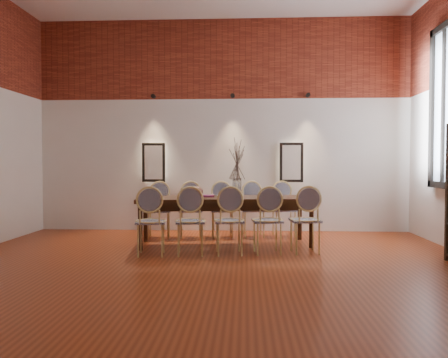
{
  "coord_description": "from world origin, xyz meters",
  "views": [
    {
      "loc": [
        0.44,
        -4.78,
        1.27
      ],
      "look_at": [
        0.12,
        1.65,
        1.05
      ],
      "focal_mm": 35.0,
      "sensor_mm": 36.0,
      "label": 1
    }
  ],
  "objects_px": {
    "chair_near_d": "(267,221)",
    "chair_far_d": "(253,210)",
    "dining_table": "(225,221)",
    "chair_far_b": "(191,210)",
    "chair_near_e": "(305,220)",
    "chair_near_a": "(151,222)",
    "chair_far_a": "(159,211)",
    "chair_far_e": "(284,210)",
    "book": "(206,196)",
    "chair_near_b": "(190,221)",
    "chair_near_c": "(229,221)",
    "bowl": "(196,192)",
    "chair_far_c": "(222,210)",
    "vase": "(237,188)"
  },
  "relations": [
    {
      "from": "chair_near_d",
      "to": "chair_far_d",
      "type": "bearing_deg",
      "value": 90.0
    },
    {
      "from": "dining_table",
      "to": "chair_far_b",
      "type": "xyz_separation_m",
      "value": [
        -0.63,
        0.65,
        0.09
      ]
    },
    {
      "from": "chair_near_e",
      "to": "chair_near_a",
      "type": "bearing_deg",
      "value": -180.0
    },
    {
      "from": "chair_near_a",
      "to": "chair_near_e",
      "type": "xyz_separation_m",
      "value": [
        2.16,
        0.26,
        0.0
      ]
    },
    {
      "from": "chair_far_a",
      "to": "chair_far_b",
      "type": "bearing_deg",
      "value": 180.0
    },
    {
      "from": "chair_far_d",
      "to": "chair_far_e",
      "type": "height_order",
      "value": "same"
    },
    {
      "from": "dining_table",
      "to": "book",
      "type": "height_order",
      "value": "book"
    },
    {
      "from": "chair_near_b",
      "to": "chair_near_c",
      "type": "relative_size",
      "value": 1.0
    },
    {
      "from": "bowl",
      "to": "book",
      "type": "xyz_separation_m",
      "value": [
        0.15,
        0.17,
        -0.07
      ]
    },
    {
      "from": "chair_far_e",
      "to": "chair_far_d",
      "type": "bearing_deg",
      "value": -0.0
    },
    {
      "from": "dining_table",
      "to": "chair_far_a",
      "type": "height_order",
      "value": "chair_far_a"
    },
    {
      "from": "chair_near_a",
      "to": "chair_far_c",
      "type": "bearing_deg",
      "value": 52.8
    },
    {
      "from": "chair_far_e",
      "to": "chair_near_c",
      "type": "bearing_deg",
      "value": 52.8
    },
    {
      "from": "dining_table",
      "to": "vase",
      "type": "height_order",
      "value": "vase"
    },
    {
      "from": "vase",
      "to": "dining_table",
      "type": "bearing_deg",
      "value": -173.06
    },
    {
      "from": "chair_near_a",
      "to": "chair_far_b",
      "type": "distance_m",
      "value": 1.54
    },
    {
      "from": "chair_near_d",
      "to": "chair_far_e",
      "type": "distance_m",
      "value": 1.54
    },
    {
      "from": "chair_far_c",
      "to": "bowl",
      "type": "relative_size",
      "value": 3.92
    },
    {
      "from": "dining_table",
      "to": "vase",
      "type": "relative_size",
      "value": 9.08
    },
    {
      "from": "chair_near_d",
      "to": "chair_far_a",
      "type": "relative_size",
      "value": 1.0
    },
    {
      "from": "chair_far_e",
      "to": "bowl",
      "type": "xyz_separation_m",
      "value": [
        -1.45,
        -0.95,
        0.37
      ]
    },
    {
      "from": "bowl",
      "to": "dining_table",
      "type": "bearing_deg",
      "value": 13.06
    },
    {
      "from": "chair_near_e",
      "to": "vase",
      "type": "relative_size",
      "value": 3.13
    },
    {
      "from": "chair_near_b",
      "to": "vase",
      "type": "relative_size",
      "value": 3.13
    },
    {
      "from": "chair_far_b",
      "to": "book",
      "type": "height_order",
      "value": "chair_far_b"
    },
    {
      "from": "chair_far_b",
      "to": "book",
      "type": "distance_m",
      "value": 0.73
    },
    {
      "from": "chair_near_c",
      "to": "bowl",
      "type": "xyz_separation_m",
      "value": [
        -0.54,
        0.61,
        0.37
      ]
    },
    {
      "from": "dining_table",
      "to": "chair_near_a",
      "type": "height_order",
      "value": "chair_near_a"
    },
    {
      "from": "dining_table",
      "to": "vase",
      "type": "bearing_deg",
      "value": -0.0
    },
    {
      "from": "chair_near_a",
      "to": "chair_near_d",
      "type": "height_order",
      "value": "same"
    },
    {
      "from": "chair_near_d",
      "to": "chair_far_b",
      "type": "relative_size",
      "value": 1.0
    },
    {
      "from": "chair_near_a",
      "to": "chair_far_c",
      "type": "relative_size",
      "value": 1.0
    },
    {
      "from": "chair_near_c",
      "to": "chair_far_b",
      "type": "height_order",
      "value": "same"
    },
    {
      "from": "chair_near_c",
      "to": "book",
      "type": "height_order",
      "value": "chair_near_c"
    },
    {
      "from": "chair_near_b",
      "to": "chair_near_e",
      "type": "xyz_separation_m",
      "value": [
        1.62,
        0.2,
        0.0
      ]
    },
    {
      "from": "chair_far_d",
      "to": "bowl",
      "type": "xyz_separation_m",
      "value": [
        -0.91,
        -0.88,
        0.37
      ]
    },
    {
      "from": "chair_near_c",
      "to": "bowl",
      "type": "relative_size",
      "value": 3.92
    },
    {
      "from": "dining_table",
      "to": "book",
      "type": "xyz_separation_m",
      "value": [
        -0.31,
        0.06,
        0.39
      ]
    },
    {
      "from": "chair_near_b",
      "to": "chair_far_b",
      "type": "bearing_deg",
      "value": 90.0
    },
    {
      "from": "chair_far_c",
      "to": "chair_far_d",
      "type": "bearing_deg",
      "value": 180.0
    },
    {
      "from": "chair_far_a",
      "to": "chair_far_d",
      "type": "relative_size",
      "value": 1.0
    },
    {
      "from": "chair_far_e",
      "to": "chair_far_a",
      "type": "bearing_deg",
      "value": -0.0
    },
    {
      "from": "chair_far_e",
      "to": "vase",
      "type": "relative_size",
      "value": 3.13
    },
    {
      "from": "chair_far_a",
      "to": "bowl",
      "type": "xyz_separation_m",
      "value": [
        0.71,
        -0.69,
        0.37
      ]
    },
    {
      "from": "chair_far_b",
      "to": "chair_far_d",
      "type": "height_order",
      "value": "same"
    },
    {
      "from": "chair_near_a",
      "to": "vase",
      "type": "relative_size",
      "value": 3.13
    },
    {
      "from": "chair_near_a",
      "to": "chair_far_e",
      "type": "bearing_deg",
      "value": 33.37
    },
    {
      "from": "chair_near_a",
      "to": "chair_far_a",
      "type": "xyz_separation_m",
      "value": [
        -0.17,
        1.43,
        0.0
      ]
    },
    {
      "from": "dining_table",
      "to": "chair_far_c",
      "type": "xyz_separation_m",
      "value": [
        -0.09,
        0.71,
        0.09
      ]
    },
    {
      "from": "dining_table",
      "to": "chair_far_d",
      "type": "xyz_separation_m",
      "value": [
        0.45,
        0.78,
        0.09
      ]
    }
  ]
}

